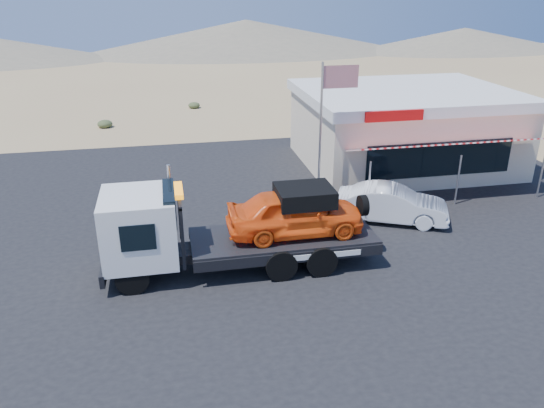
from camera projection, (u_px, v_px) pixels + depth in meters
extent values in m
plane|color=#9D8059|center=(221.00, 265.00, 18.02)|extent=(120.00, 120.00, 0.00)
cube|color=black|center=(263.00, 224.00, 21.09)|extent=(32.00, 24.00, 0.02)
cylinder|color=black|center=(132.00, 278.00, 16.19)|extent=(1.03, 0.31, 1.03)
cylinder|color=black|center=(135.00, 248.00, 18.05)|extent=(1.03, 0.31, 1.03)
cylinder|color=black|center=(280.00, 263.00, 17.04)|extent=(1.03, 0.57, 1.03)
cylinder|color=black|center=(268.00, 236.00, 18.90)|extent=(1.03, 0.57, 1.03)
cylinder|color=black|center=(320.00, 259.00, 17.28)|extent=(1.03, 0.57, 1.03)
cylinder|color=black|center=(304.00, 232.00, 19.14)|extent=(1.03, 0.57, 1.03)
cube|color=black|center=(250.00, 247.00, 17.76)|extent=(8.45, 1.03, 0.31)
cube|color=white|center=(140.00, 227.00, 16.69)|extent=(2.27, 2.42, 2.16)
cube|color=black|center=(169.00, 203.00, 16.59)|extent=(0.36, 2.06, 0.93)
cube|color=black|center=(181.00, 225.00, 16.95)|extent=(0.10, 2.27, 2.06)
cube|color=orange|center=(178.00, 190.00, 16.49)|extent=(0.26, 1.24, 0.15)
cube|color=black|center=(283.00, 236.00, 17.86)|extent=(6.18, 2.37, 0.15)
imported|color=#FF5413|center=(295.00, 212.00, 17.60)|extent=(4.53, 1.82, 1.54)
cube|color=black|center=(304.00, 195.00, 17.43)|extent=(1.85, 1.54, 0.57)
imported|color=silver|center=(392.00, 204.00, 21.06)|extent=(4.60, 3.19, 1.44)
cube|color=beige|center=(403.00, 132.00, 27.40)|extent=(10.00, 8.00, 3.40)
cube|color=white|center=(406.00, 94.00, 26.65)|extent=(10.40, 8.40, 0.50)
cube|color=red|center=(394.00, 116.00, 22.34)|extent=(2.60, 0.12, 0.45)
cube|color=black|center=(440.00, 159.00, 23.85)|extent=(7.00, 0.06, 1.60)
cube|color=red|center=(453.00, 144.00, 22.69)|extent=(9.00, 1.73, 0.61)
cylinder|color=#99999E|center=(369.00, 187.00, 21.75)|extent=(0.08, 0.08, 2.20)
cylinder|color=#99999E|center=(458.00, 180.00, 22.49)|extent=(0.08, 0.08, 2.20)
cylinder|color=#99999E|center=(541.00, 174.00, 23.22)|extent=(0.08, 0.08, 2.20)
cylinder|color=#99999E|center=(320.00, 137.00, 21.77)|extent=(0.10, 0.10, 6.00)
cube|color=#B20C14|center=(341.00, 77.00, 20.98)|extent=(1.50, 0.02, 0.90)
ellipsoid|color=#334223|center=(105.00, 123.00, 34.90)|extent=(0.98, 0.98, 0.53)
ellipsoid|color=#334223|center=(194.00, 105.00, 40.24)|extent=(0.88, 0.88, 0.47)
cone|color=#726B59|center=(246.00, 36.00, 71.41)|extent=(44.00, 44.00, 4.20)
cone|color=#726B59|center=(464.00, 39.00, 73.54)|extent=(32.00, 32.00, 3.00)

